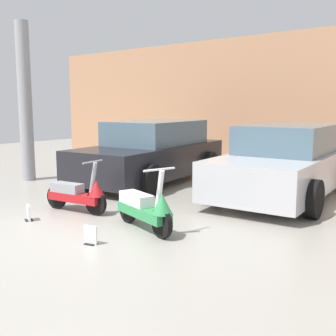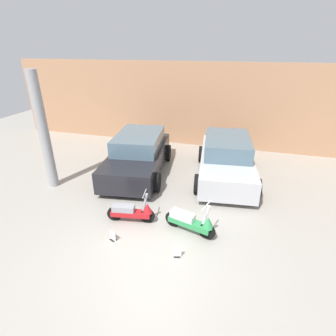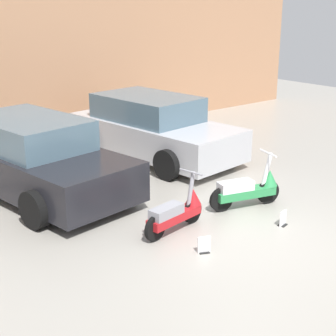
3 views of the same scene
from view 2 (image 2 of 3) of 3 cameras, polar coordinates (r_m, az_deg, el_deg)
name	(u,v)px [view 2 (image 2 of 3)]	position (r m, az deg, el deg)	size (l,w,h in m)	color
ground_plane	(147,253)	(6.60, -4.54, -18.03)	(28.00, 28.00, 0.00)	#9E998E
wall_back	(203,106)	(12.73, 7.62, 13.27)	(19.60, 0.12, 3.89)	tan
scooter_front_left	(133,211)	(7.42, -7.70, -9.32)	(1.35, 0.52, 0.94)	black
scooter_front_right	(192,221)	(6.97, 5.19, -11.52)	(1.41, 0.66, 1.01)	black
car_rear_left	(138,154)	(10.13, -6.47, 2.94)	(2.58, 4.60, 1.49)	black
car_rear_center	(226,159)	(9.91, 12.54, 1.96)	(2.48, 4.54, 1.48)	#B7B7BC
placard_near_left_scooter	(113,236)	(7.00, -11.93, -14.34)	(0.20, 0.17, 0.26)	black
placard_near_right_scooter	(177,253)	(6.43, 1.99, -17.92)	(0.20, 0.15, 0.26)	black
support_column_side	(44,132)	(9.50, -25.46, 7.01)	(0.33, 0.33, 3.89)	#99999E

